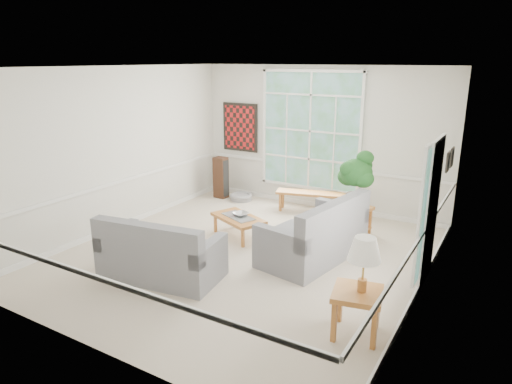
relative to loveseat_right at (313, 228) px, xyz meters
The scene contains 24 objects.
floor 1.22m from the loveseat_right, 153.10° to the right, with size 5.50×6.00×0.01m, color beige.
ceiling 2.73m from the loveseat_right, 153.10° to the right, with size 5.50×6.00×0.02m, color white.
wall_back 2.86m from the loveseat_right, 111.64° to the left, with size 5.50×0.02×3.00m, color silver.
wall_front 3.77m from the loveseat_right, 105.79° to the right, with size 5.50×0.02×3.00m, color silver.
wall_left 3.90m from the loveseat_right, behind, with size 0.02×6.00×3.00m, color silver.
wall_right 2.08m from the loveseat_right, 15.94° to the right, with size 0.02×6.00×3.00m, color silver.
window_back 2.96m from the loveseat_right, 115.85° to the left, with size 2.30×0.08×2.40m, color white.
entry_door 1.80m from the loveseat_right, ahead, with size 0.08×0.90×2.10m, color white.
door_sidelight 1.91m from the loveseat_right, 17.21° to the right, with size 0.08×0.26×1.90m, color white.
wall_art 3.98m from the loveseat_right, 140.23° to the left, with size 0.90×0.06×1.10m, color maroon.
wall_frame_near 2.36m from the loveseat_right, 35.96° to the left, with size 0.04×0.26×0.32m, color black.
wall_frame_far 2.60m from the loveseat_right, 43.78° to the left, with size 0.04×0.26×0.32m, color black.
loveseat_right is the anchor object (origin of this frame).
loveseat_front 2.41m from the loveseat_right, 133.02° to the right, with size 1.73×0.90×0.94m, color slate.
coffee_table 1.56m from the loveseat_right, behind, with size 1.03×0.56×0.38m, color #AC692E.
pewter_bowl 1.51m from the loveseat_right, behind, with size 0.33×0.33×0.08m, color #A2A2A8.
window_bench 2.31m from the loveseat_right, 110.24° to the left, with size 1.82×0.35×0.42m, color #AC692E.
end_table 1.39m from the loveseat_right, 80.13° to the left, with size 0.52×0.52×0.52m, color #AC692E.
houseplant 1.42m from the loveseat_right, 79.78° to the left, with size 0.62×0.62×1.06m, color #1E531F, non-canonical shape.
side_table 2.21m from the loveseat_right, 53.09° to the right, with size 0.55×0.55×0.56m, color #AC692E.
table_lamp 2.23m from the loveseat_right, 51.95° to the right, with size 0.38×0.38×0.66m, color silver, non-canonical shape.
pet_bed 3.39m from the loveseat_right, 142.51° to the left, with size 0.50×0.50×0.15m, color gray.
floor_speaker 3.77m from the loveseat_right, 147.94° to the left, with size 0.30×0.23×0.95m, color #381F13.
cat 0.68m from the loveseat_right, 89.43° to the left, with size 0.34×0.24×0.16m, color black.
Camera 1 is at (3.68, -5.87, 3.12)m, focal length 32.00 mm.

